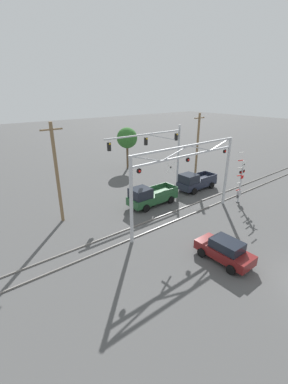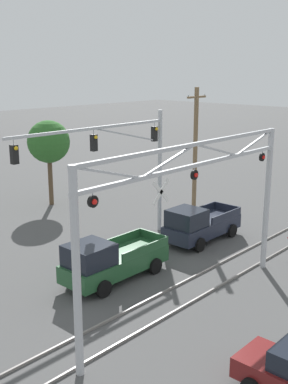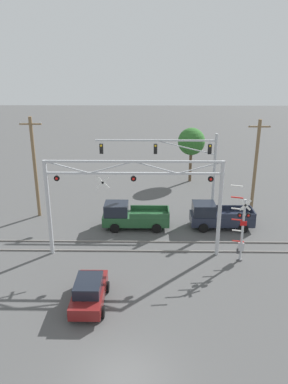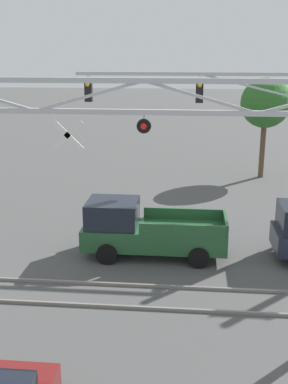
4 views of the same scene
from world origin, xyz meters
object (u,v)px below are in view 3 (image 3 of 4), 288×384
object	(u,v)px
traffic_signal_span	(185,159)
background_tree_beyond_span	(191,142)
pickup_truck_lead	(131,216)
sedan_waiting	(89,292)
utility_pole_right	(255,167)
crossing_gantry	(134,194)
crossing_signal_mast	(241,231)
utility_pole_left	(35,167)
pickup_truck_following	(217,216)

from	to	relation	value
traffic_signal_span	background_tree_beyond_span	size ratio (longest dim) A/B	1.71
pickup_truck_lead	background_tree_beyond_span	bearing A→B (deg)	64.22
sedan_waiting	utility_pole_right	size ratio (longest dim) A/B	0.47
pickup_truck_lead	sedan_waiting	bearing A→B (deg)	-100.46
traffic_signal_span	crossing_gantry	bearing A→B (deg)	-118.87
sedan_waiting	utility_pole_right	xyz separation A→B (m)	(12.38, 13.29, 3.50)
crossing_gantry	background_tree_beyond_span	world-z (taller)	crossing_gantry
crossing_gantry	crossing_signal_mast	xyz separation A→B (m)	(7.21, -0.83, -2.34)
utility_pole_left	crossing_signal_mast	bearing A→B (deg)	-25.52
crossing_signal_mast	background_tree_beyond_span	distance (m)	17.80
pickup_truck_following	crossing_gantry	bearing A→B (deg)	-145.89
crossing_gantry	utility_pole_left	size ratio (longest dim) A/B	1.38
pickup_truck_lead	utility_pole_right	size ratio (longest dim) A/B	0.64
crossing_gantry	utility_pole_left	bearing A→B (deg)	141.98
pickup_truck_following	background_tree_beyond_span	size ratio (longest dim) A/B	0.84
crossing_gantry	background_tree_beyond_span	size ratio (longest dim) A/B	1.98
utility_pole_left	crossing_gantry	bearing A→B (deg)	-38.02
traffic_signal_span	sedan_waiting	distance (m)	15.25
crossing_gantry	pickup_truck_lead	xyz separation A→B (m)	(-0.38, 4.33, -3.52)
crossing_gantry	pickup_truck_lead	world-z (taller)	crossing_gantry
crossing_signal_mast	utility_pole_right	world-z (taller)	utility_pole_right
crossing_gantry	traffic_signal_span	xyz separation A→B (m)	(4.09, 7.41, 0.43)
crossing_signal_mast	sedan_waiting	distance (m)	10.79
crossing_gantry	pickup_truck_lead	distance (m)	5.59
sedan_waiting	utility_pole_right	distance (m)	18.50
crossing_gantry	utility_pole_left	xyz separation A→B (m)	(-8.59, 6.72, -0.05)
traffic_signal_span	pickup_truck_lead	bearing A→B (deg)	-145.44
crossing_signal_mast	utility_pole_left	distance (m)	17.65
crossing_gantry	sedan_waiting	xyz separation A→B (m)	(-2.26, -5.82, -3.70)
traffic_signal_span	sedan_waiting	size ratio (longest dim) A/B	2.61
pickup_truck_following	utility_pole_right	bearing A→B (deg)	40.43
utility_pole_left	utility_pole_right	xyz separation A→B (m)	(18.71, 0.75, -0.15)
crossing_signal_mast	utility_pole_left	world-z (taller)	utility_pole_left
pickup_truck_lead	background_tree_beyond_span	world-z (taller)	background_tree_beyond_span
crossing_gantry	background_tree_beyond_span	distance (m)	17.67
crossing_signal_mast	utility_pole_right	bearing A→B (deg)	70.66
traffic_signal_span	pickup_truck_following	distance (m)	5.53
background_tree_beyond_span	pickup_truck_following	bearing A→B (deg)	-85.51
traffic_signal_span	utility_pole_right	bearing A→B (deg)	0.52
sedan_waiting	utility_pole_right	bearing A→B (deg)	47.05
sedan_waiting	utility_pole_left	size ratio (longest dim) A/B	0.45
crossing_gantry	pickup_truck_lead	size ratio (longest dim) A/B	2.23
pickup_truck_following	background_tree_beyond_span	world-z (taller)	background_tree_beyond_span
crossing_signal_mast	crossing_gantry	bearing A→B (deg)	173.47
crossing_gantry	utility_pole_left	world-z (taller)	utility_pole_left
background_tree_beyond_span	crossing_signal_mast	bearing A→B (deg)	-84.83
utility_pole_left	pickup_truck_lead	bearing A→B (deg)	-16.20
crossing_gantry	pickup_truck_following	world-z (taller)	crossing_gantry
utility_pole_left	background_tree_beyond_span	distance (m)	17.39
sedan_waiting	background_tree_beyond_span	bearing A→B (deg)	70.77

